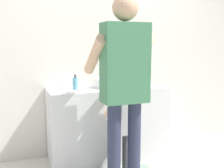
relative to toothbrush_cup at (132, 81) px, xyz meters
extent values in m
plane|color=silver|center=(-0.32, -0.34, -0.91)|extent=(14.00, 14.00, 0.00)
cube|color=silver|center=(-0.32, 0.28, 0.44)|extent=(4.40, 0.08, 2.70)
cube|color=white|center=(-0.32, -0.04, -0.48)|extent=(1.36, 0.54, 0.85)
cylinder|color=white|center=(-0.32, -0.06, 0.00)|extent=(0.33, 0.33, 0.11)
cylinder|color=silver|center=(-0.32, -0.06, 0.01)|extent=(0.27, 0.27, 0.09)
cylinder|color=#B7BABF|center=(-0.32, 0.15, 0.04)|extent=(0.03, 0.03, 0.18)
cylinder|color=#B7BABF|center=(-0.32, 0.09, 0.12)|extent=(0.02, 0.12, 0.02)
cylinder|color=#B7BABF|center=(-0.39, 0.15, -0.03)|extent=(0.04, 0.04, 0.05)
cylinder|color=#B7BABF|center=(-0.25, 0.15, -0.03)|extent=(0.04, 0.04, 0.05)
cylinder|color=#4C8EB2|center=(0.00, 0.00, -0.01)|extent=(0.07, 0.07, 0.09)
cylinder|color=yellow|center=(-0.01, 0.01, 0.05)|extent=(0.02, 0.03, 0.17)
cube|color=white|center=(-0.01, 0.01, 0.14)|extent=(0.01, 0.02, 0.02)
cylinder|color=#E5387F|center=(0.02, 0.00, 0.05)|extent=(0.02, 0.04, 0.17)
cube|color=white|center=(0.02, 0.00, 0.14)|extent=(0.01, 0.02, 0.02)
cylinder|color=#66B2D1|center=(-0.70, -0.07, 0.01)|extent=(0.06, 0.06, 0.13)
cylinder|color=#2D2D2D|center=(-0.70, -0.07, 0.09)|extent=(0.02, 0.02, 0.04)
cylinder|color=#47474C|center=(-0.38, -0.45, -0.70)|extent=(0.06, 0.06, 0.42)
cylinder|color=#47474C|center=(-0.27, -0.45, -0.70)|extent=(0.06, 0.06, 0.42)
cube|color=white|center=(-0.32, -0.45, -0.30)|extent=(0.21, 0.12, 0.36)
sphere|color=beige|center=(-0.32, -0.45, -0.05)|extent=(0.12, 0.12, 0.12)
cylinder|color=beige|center=(-0.44, -0.36, -0.27)|extent=(0.05, 0.25, 0.20)
cylinder|color=beige|center=(-0.21, -0.36, -0.27)|extent=(0.05, 0.25, 0.20)
cylinder|color=#2D334C|center=(-0.49, -0.70, -0.50)|extent=(0.12, 0.12, 0.82)
cylinder|color=#2D334C|center=(-0.28, -0.70, -0.50)|extent=(0.12, 0.12, 0.82)
cube|color=#427F56|center=(-0.39, -0.70, 0.27)|extent=(0.41, 0.23, 0.71)
sphere|color=#D8A884|center=(-0.39, -0.70, 0.75)|extent=(0.23, 0.23, 0.23)
cylinder|color=#D8A884|center=(-0.61, -0.51, 0.33)|extent=(0.10, 0.50, 0.39)
cylinder|color=#D8A884|center=(-0.16, -0.51, 0.33)|extent=(0.10, 0.50, 0.39)
cylinder|color=green|center=(-0.16, -0.33, 0.15)|extent=(0.01, 0.14, 0.03)
cube|color=white|center=(-0.16, -0.25, 0.16)|extent=(0.01, 0.02, 0.02)
camera|label=1|loc=(-1.33, -2.91, 0.45)|focal=42.87mm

